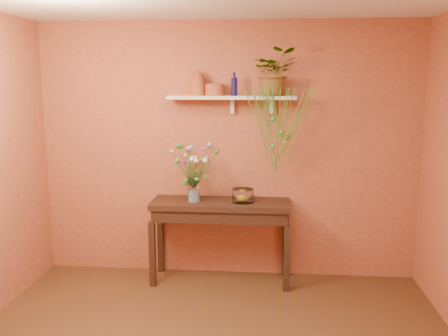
% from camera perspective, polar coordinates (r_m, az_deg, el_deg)
% --- Properties ---
extents(room, '(4.04, 4.04, 2.70)m').
position_cam_1_polar(room, '(3.25, -2.36, -3.17)').
color(room, '#4E3117').
rests_on(room, ground).
extents(sideboard, '(1.42, 0.46, 0.86)m').
position_cam_1_polar(sideboard, '(5.09, -0.40, -5.25)').
color(sideboard, '#321D15').
rests_on(sideboard, ground).
extents(wall_shelf, '(1.30, 0.24, 0.19)m').
position_cam_1_polar(wall_shelf, '(5.02, 1.02, 8.15)').
color(wall_shelf, white).
rests_on(wall_shelf, room).
extents(terracotta_jug, '(0.18, 0.18, 0.24)m').
position_cam_1_polar(terracotta_jug, '(5.07, -3.07, 9.73)').
color(terracotta_jug, '#B34E2B').
rests_on(terracotta_jug, wall_shelf).
extents(terracotta_pot, '(0.24, 0.24, 0.12)m').
position_cam_1_polar(terracotta_pot, '(5.05, -1.10, 9.10)').
color(terracotta_pot, '#B34E2B').
rests_on(terracotta_pot, wall_shelf).
extents(blue_bottle, '(0.08, 0.08, 0.23)m').
position_cam_1_polar(blue_bottle, '(4.99, 1.19, 9.48)').
color(blue_bottle, '#140F45').
rests_on(blue_bottle, wall_shelf).
extents(spider_plant, '(0.47, 0.43, 0.47)m').
position_cam_1_polar(spider_plant, '(4.97, 5.88, 11.04)').
color(spider_plant, '#307A28').
rests_on(spider_plant, wall_shelf).
extents(plant_fronds, '(0.70, 0.32, 0.86)m').
position_cam_1_polar(plant_fronds, '(4.84, 6.28, 4.78)').
color(plant_fronds, '#307A28').
rests_on(plant_fronds, wall_shelf).
extents(glass_vase, '(0.12, 0.12, 0.26)m').
position_cam_1_polar(glass_vase, '(5.03, -3.54, -2.71)').
color(glass_vase, white).
rests_on(glass_vase, sideboard).
extents(bouquet, '(0.50, 0.48, 0.48)m').
position_cam_1_polar(bouquet, '(4.94, -3.66, 0.88)').
color(bouquet, '#386B28').
rests_on(bouquet, glass_vase).
extents(glass_bowl, '(0.22, 0.22, 0.13)m').
position_cam_1_polar(glass_bowl, '(5.02, 2.22, -3.26)').
color(glass_bowl, white).
rests_on(glass_bowl, sideboard).
extents(lemon, '(0.08, 0.08, 0.08)m').
position_cam_1_polar(lemon, '(5.04, 2.15, -3.44)').
color(lemon, yellow).
rests_on(lemon, glass_bowl).
extents(carton, '(0.07, 0.06, 0.12)m').
position_cam_1_polar(carton, '(5.05, -3.54, -3.21)').
color(carton, '#316687').
rests_on(carton, sideboard).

